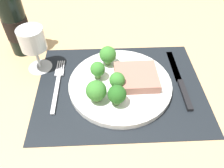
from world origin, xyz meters
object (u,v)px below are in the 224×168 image
object	(u,v)px
plate	(120,84)
wine_glass	(33,42)
wine_bottle	(15,23)
knife	(180,82)
steak	(136,77)
fork	(58,84)

from	to	relation	value
plate	wine_glass	xyz separation A→B (cm)	(-22.47, 8.83, 7.81)
wine_bottle	wine_glass	size ratio (longest dim) A/B	2.16
plate	knife	size ratio (longest dim) A/B	1.16
steak	fork	bearing A→B (deg)	177.61
plate	fork	world-z (taller)	plate
plate	steak	world-z (taller)	steak
wine_bottle	steak	bearing A→B (deg)	-26.91
steak	wine_bottle	size ratio (longest dim) A/B	0.40
wine_glass	knife	bearing A→B (deg)	-12.09
plate	wine_glass	world-z (taller)	wine_glass
fork	knife	xyz separation A→B (cm)	(32.86, -0.89, 0.05)
plate	fork	distance (cm)	16.67
wine_glass	plate	bearing A→B (deg)	-21.45
steak	knife	size ratio (longest dim) A/B	0.48
plate	wine_glass	size ratio (longest dim) A/B	2.10
fork	wine_glass	distance (cm)	12.62
plate	knife	xyz separation A→B (cm)	(16.26, 0.53, -0.50)
fork	steak	bearing A→B (deg)	-2.66
steak	wine_glass	xyz separation A→B (cm)	(-26.60, 8.27, 5.85)
steak	wine_glass	bearing A→B (deg)	162.73
knife	wine_bottle	world-z (taller)	wine_bottle
wine_bottle	plate	bearing A→B (deg)	-30.94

